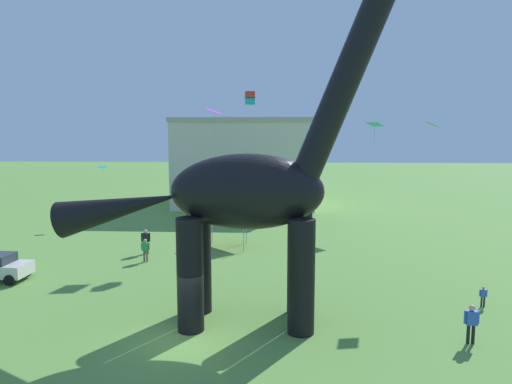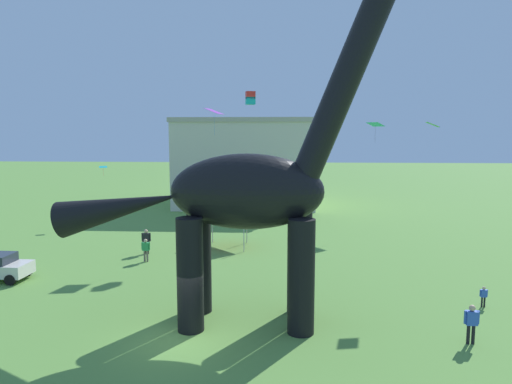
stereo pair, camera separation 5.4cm
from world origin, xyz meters
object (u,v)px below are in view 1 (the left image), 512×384
person_strolling_adult (146,239)px  festival_canopy_tent (227,214)px  dinosaur_sculpture (245,192)px  person_far_spectator (145,248)px  kite_far_left (375,124)px  kite_high_left (214,111)px  kite_near_low (102,167)px  kite_drifting (432,125)px  person_near_flyer (471,320)px  kite_mid_right (250,98)px  person_vendor_side (483,294)px

person_strolling_adult → festival_canopy_tent: (5.53, 2.37, 1.48)m
dinosaur_sculpture → festival_canopy_tent: dinosaur_sculpture is taller
person_far_spectator → festival_canopy_tent: bearing=-124.8°
kite_far_left → dinosaur_sculpture: bearing=-113.6°
person_far_spectator → kite_far_left: kite_far_left is taller
kite_high_left → kite_far_left: bearing=32.8°
kite_high_left → dinosaur_sculpture: bearing=-76.4°
dinosaur_sculpture → kite_near_low: 27.32m
kite_near_low → kite_high_left: kite_high_left is taller
person_strolling_adult → kite_drifting: size_ratio=1.59×
kite_drifting → kite_far_left: bearing=90.8°
person_far_spectator → kite_high_left: (4.00, 4.71, 9.18)m
dinosaur_sculpture → kite_high_left: dinosaur_sculpture is taller
person_strolling_adult → kite_near_low: size_ratio=1.98×
kite_far_left → kite_near_low: bearing=-179.4°
person_near_flyer → kite_drifting: bearing=174.5°
person_far_spectator → person_strolling_adult: bearing=-60.7°
person_near_flyer → kite_mid_right: size_ratio=1.67×
dinosaur_sculpture → person_far_spectator: dinosaur_sculpture is taller
person_near_flyer → kite_far_left: size_ratio=0.90×
kite_drifting → kite_mid_right: size_ratio=1.12×
dinosaur_sculpture → kite_high_left: 15.24m
festival_canopy_tent → kite_drifting: size_ratio=2.84×
kite_mid_right → festival_canopy_tent: bearing=-129.8°
festival_canopy_tent → kite_mid_right: (1.60, 1.92, 8.66)m
person_near_flyer → festival_canopy_tent: festival_canopy_tent is taller
kite_near_low → kite_mid_right: 16.96m
kite_high_left → kite_drifting: bearing=-27.2°
festival_canopy_tent → kite_mid_right: bearing=50.2°
person_strolling_adult → person_far_spectator: 2.11m
person_vendor_side → person_far_spectator: size_ratio=0.67×
dinosaur_sculpture → person_far_spectator: bearing=147.8°
kite_near_low → kite_far_left: size_ratio=0.48×
kite_near_low → person_near_flyer: bearing=-44.7°
person_vendor_side → person_strolling_adult: 21.61m
kite_near_low → kite_drifting: (25.50, -15.41, 3.64)m
kite_high_left → kite_far_left: (13.43, 8.64, -0.80)m
person_near_flyer → kite_near_low: kite_near_low is taller
kite_drifting → person_strolling_adult: bearing=166.6°
person_vendor_side → kite_high_left: bearing=-96.1°
person_near_flyer → person_far_spectator: (-16.78, 11.30, -0.06)m
kite_high_left → person_vendor_side: bearing=-38.2°
kite_high_left → kite_drifting: (13.66, -7.03, -1.11)m
person_strolling_adult → kite_far_left: size_ratio=0.96×
person_vendor_side → person_far_spectator: (-19.02, 7.09, 0.31)m
person_near_flyer → kite_far_left: 26.03m
festival_canopy_tent → kite_near_low: kite_near_low is taller
person_far_spectator → kite_mid_right: 13.73m
person_near_flyer → kite_drifting: kite_drifting is taller
kite_mid_right → person_vendor_side: bearing=-47.1°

